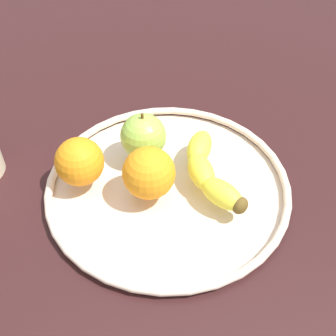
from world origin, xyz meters
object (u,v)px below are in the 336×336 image
(fruit_bowl, at_px, (168,186))
(apple, at_px, (143,136))
(orange_front_right, at_px, (149,173))
(orange_front_left, at_px, (80,160))
(banana, at_px, (208,172))

(fruit_bowl, distance_m, apple, 0.09)
(apple, height_order, orange_front_right, apple)
(apple, bearing_deg, orange_front_left, -56.60)
(fruit_bowl, xyz_separation_m, apple, (-0.06, -0.04, 0.04))
(banana, bearing_deg, orange_front_right, -91.47)
(apple, relative_size, orange_front_right, 1.04)
(apple, bearing_deg, fruit_bowl, 34.20)
(fruit_bowl, height_order, apple, apple)
(fruit_bowl, relative_size, orange_front_right, 4.83)
(banana, distance_m, apple, 0.12)
(banana, relative_size, apple, 2.12)
(banana, height_order, apple, apple)
(banana, bearing_deg, orange_front_left, -107.46)
(banana, distance_m, orange_front_right, 0.09)
(banana, xyz_separation_m, apple, (-0.05, -0.10, 0.02))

